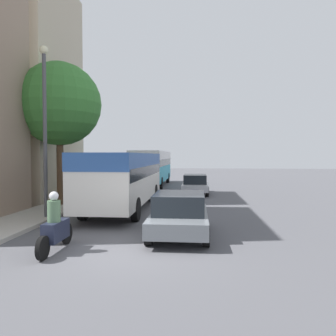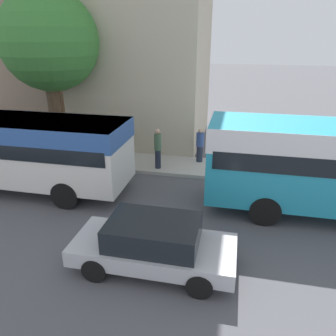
{
  "view_description": "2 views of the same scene",
  "coord_description": "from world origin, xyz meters",
  "px_view_note": "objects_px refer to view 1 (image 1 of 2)",
  "views": [
    {
      "loc": [
        2.0,
        -9.17,
        2.74
      ],
      "look_at": [
        -0.12,
        14.72,
        1.82
      ],
      "focal_mm": 35.0,
      "sensor_mm": 36.0,
      "label": 1
    },
    {
      "loc": [
        8.7,
        15.88,
        5.78
      ],
      "look_at": [
        0.15,
        14.02,
        2.15
      ],
      "focal_mm": 35.0,
      "sensor_mm": 36.0,
      "label": 2
    }
  ],
  "objects_px": {
    "motorcycle_behind_lead": "(55,228)",
    "car_crossing": "(179,214)",
    "pedestrian_walking_away": "(92,180)",
    "bus_following": "(152,163)",
    "car_far_curb": "(195,184)",
    "pedestrian_near_curb": "(101,180)",
    "bus_lead": "(125,173)"
  },
  "relations": [
    {
      "from": "bus_lead",
      "to": "pedestrian_near_curb",
      "type": "bearing_deg",
      "value": 117.84
    },
    {
      "from": "car_far_curb",
      "to": "motorcycle_behind_lead",
      "type": "bearing_deg",
      "value": 74.82
    },
    {
      "from": "bus_lead",
      "to": "car_crossing",
      "type": "relative_size",
      "value": 2.44
    },
    {
      "from": "motorcycle_behind_lead",
      "to": "pedestrian_near_curb",
      "type": "distance_m",
      "value": 13.08
    },
    {
      "from": "motorcycle_behind_lead",
      "to": "car_crossing",
      "type": "relative_size",
      "value": 0.56
    },
    {
      "from": "car_crossing",
      "to": "motorcycle_behind_lead",
      "type": "bearing_deg",
      "value": 31.76
    },
    {
      "from": "car_far_curb",
      "to": "bus_lead",
      "type": "bearing_deg",
      "value": 62.66
    },
    {
      "from": "bus_following",
      "to": "car_crossing",
      "type": "distance_m",
      "value": 18.71
    },
    {
      "from": "pedestrian_near_curb",
      "to": "pedestrian_walking_away",
      "type": "distance_m",
      "value": 2.09
    },
    {
      "from": "motorcycle_behind_lead",
      "to": "bus_following",
      "type": "bearing_deg",
      "value": 90.06
    },
    {
      "from": "bus_lead",
      "to": "car_crossing",
      "type": "bearing_deg",
      "value": -60.15
    },
    {
      "from": "bus_following",
      "to": "motorcycle_behind_lead",
      "type": "relative_size",
      "value": 4.64
    },
    {
      "from": "bus_following",
      "to": "car_far_curb",
      "type": "bearing_deg",
      "value": -57.68
    },
    {
      "from": "car_far_curb",
      "to": "pedestrian_walking_away",
      "type": "height_order",
      "value": "pedestrian_walking_away"
    },
    {
      "from": "car_crossing",
      "to": "car_far_curb",
      "type": "bearing_deg",
      "value": -92.17
    },
    {
      "from": "motorcycle_behind_lead",
      "to": "car_crossing",
      "type": "height_order",
      "value": "motorcycle_behind_lead"
    },
    {
      "from": "pedestrian_near_curb",
      "to": "motorcycle_behind_lead",
      "type": "bearing_deg",
      "value": -79.04
    },
    {
      "from": "bus_following",
      "to": "motorcycle_behind_lead",
      "type": "height_order",
      "value": "bus_following"
    },
    {
      "from": "car_far_curb",
      "to": "pedestrian_walking_away",
      "type": "relative_size",
      "value": 2.66
    },
    {
      "from": "motorcycle_behind_lead",
      "to": "pedestrian_near_curb",
      "type": "xyz_separation_m",
      "value": [
        -2.49,
        12.84,
        0.41
      ]
    },
    {
      "from": "car_far_curb",
      "to": "pedestrian_walking_away",
      "type": "bearing_deg",
      "value": -1.92
    },
    {
      "from": "car_crossing",
      "to": "car_far_curb",
      "type": "height_order",
      "value": "car_crossing"
    },
    {
      "from": "bus_following",
      "to": "pedestrian_near_curb",
      "type": "distance_m",
      "value": 8.07
    },
    {
      "from": "motorcycle_behind_lead",
      "to": "pedestrian_walking_away",
      "type": "xyz_separation_m",
      "value": [
        -3.68,
        14.55,
        0.28
      ]
    },
    {
      "from": "motorcycle_behind_lead",
      "to": "pedestrian_walking_away",
      "type": "bearing_deg",
      "value": 104.21
    },
    {
      "from": "motorcycle_behind_lead",
      "to": "car_far_curb",
      "type": "height_order",
      "value": "motorcycle_behind_lead"
    },
    {
      "from": "motorcycle_behind_lead",
      "to": "car_crossing",
      "type": "xyz_separation_m",
      "value": [
        3.42,
        2.12,
        0.08
      ]
    },
    {
      "from": "pedestrian_near_curb",
      "to": "car_crossing",
      "type": "bearing_deg",
      "value": -61.15
    },
    {
      "from": "pedestrian_walking_away",
      "to": "bus_lead",
      "type": "bearing_deg",
      "value": -60.34
    },
    {
      "from": "motorcycle_behind_lead",
      "to": "pedestrian_walking_away",
      "type": "height_order",
      "value": "pedestrian_walking_away"
    },
    {
      "from": "pedestrian_walking_away",
      "to": "bus_following",
      "type": "bearing_deg",
      "value": 58.24
    },
    {
      "from": "bus_lead",
      "to": "motorcycle_behind_lead",
      "type": "xyz_separation_m",
      "value": [
        -0.35,
        -7.47,
        -1.18
      ]
    }
  ]
}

